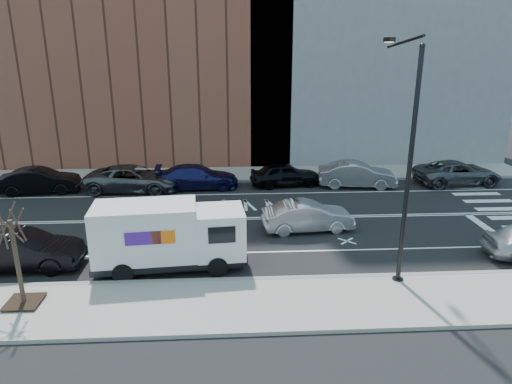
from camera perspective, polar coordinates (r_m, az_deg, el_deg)
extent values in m
plane|color=black|center=(24.85, -4.14, -3.38)|extent=(120.00, 120.00, 0.00)
cube|color=gray|center=(16.90, -4.54, -13.95)|extent=(44.00, 3.60, 0.15)
cube|color=gray|center=(33.19, -3.95, 2.23)|extent=(44.00, 3.60, 0.15)
cube|color=gray|center=(18.45, -4.43, -10.99)|extent=(44.00, 0.25, 0.17)
cube|color=gray|center=(31.45, -3.98, 1.37)|extent=(44.00, 0.25, 0.17)
cube|color=brown|center=(39.75, -16.58, 20.05)|extent=(26.00, 10.00, 22.00)
cylinder|color=black|center=(17.63, 18.57, 2.23)|extent=(0.18, 0.18, 9.00)
cylinder|color=black|center=(19.22, 17.28, -10.51)|extent=(0.44, 0.44, 0.20)
sphere|color=black|center=(17.06, 20.09, 16.77)|extent=(0.20, 0.20, 0.20)
cylinder|color=black|center=(18.65, 18.06, 17.43)|extent=(0.11, 3.49, 0.48)
cube|color=black|center=(20.25, 16.33, 17.82)|extent=(0.25, 0.80, 0.18)
cube|color=#FFF2CC|center=(20.25, 16.31, 17.54)|extent=(0.18, 0.55, 0.03)
cube|color=black|center=(18.72, -27.00, -12.10)|extent=(1.20, 1.20, 0.04)
cylinder|color=#382B1E|center=(18.06, -27.68, -7.88)|extent=(0.16, 0.16, 3.20)
cylinder|color=#382B1E|center=(17.45, -27.58, -3.75)|extent=(0.06, 0.80, 1.44)
cylinder|color=#382B1E|center=(17.72, -27.79, -3.46)|extent=(0.81, 0.31, 1.19)
cylinder|color=#382B1E|center=(17.76, -28.73, -3.56)|extent=(0.58, 0.76, 1.50)
cylinder|color=#382B1E|center=(17.52, -29.12, -3.90)|extent=(0.47, 0.61, 1.37)
cylinder|color=#382B1E|center=(17.32, -28.41, -4.02)|extent=(0.72, 0.29, 1.13)
cube|color=black|center=(19.70, -10.78, -8.13)|extent=(6.26, 2.58, 0.30)
cube|color=silver|center=(19.25, -4.49, -4.95)|extent=(2.14, 2.28, 1.97)
cube|color=black|center=(19.22, -1.51, -3.98)|extent=(0.21, 1.82, 0.94)
cube|color=black|center=(18.15, -4.28, -5.39)|extent=(1.08, 0.13, 0.69)
cube|color=black|center=(20.14, -4.71, -3.00)|extent=(1.08, 0.13, 0.69)
cube|color=black|center=(19.73, -1.60, -7.45)|extent=(0.32, 1.98, 0.34)
cube|color=silver|center=(19.26, -13.64, -4.78)|extent=(4.31, 2.51, 2.27)
cube|color=#47198C|center=(18.19, -13.97, -5.67)|extent=(1.38, 0.14, 0.54)
cube|color=orange|center=(18.12, -11.48, -5.58)|extent=(0.89, 0.10, 0.54)
cube|color=#47198C|center=(20.23, -13.40, -3.20)|extent=(1.38, 0.14, 0.54)
cube|color=orange|center=(20.16, -11.17, -3.12)|extent=(0.89, 0.10, 0.54)
cylinder|color=black|center=(18.82, -4.81, -9.26)|extent=(0.85, 0.35, 0.83)
cylinder|color=black|center=(20.59, -5.15, -6.78)|extent=(0.85, 0.35, 0.83)
cylinder|color=black|center=(19.03, -16.30, -9.64)|extent=(0.85, 0.35, 0.83)
cylinder|color=black|center=(20.78, -15.59, -7.16)|extent=(0.85, 0.35, 0.83)
imported|color=black|center=(32.03, -25.42, 1.29)|extent=(5.04, 2.28, 1.60)
imported|color=#494D51|center=(30.32, -15.10, 1.62)|extent=(6.16, 3.22, 1.66)
imported|color=#16184D|center=(30.14, -7.37, 1.90)|extent=(5.46, 2.46, 1.55)
imported|color=black|center=(30.52, 3.65, 2.23)|extent=(4.81, 2.44, 1.57)
imported|color=#999A9E|center=(30.92, 12.50, 2.13)|extent=(5.21, 2.30, 1.66)
imported|color=#494C51|center=(33.70, 23.86, 2.23)|extent=(5.90, 3.12, 1.58)
imported|color=silver|center=(23.20, 6.49, -3.02)|extent=(4.70, 2.02, 1.51)
imported|color=black|center=(21.51, -27.33, -6.53)|extent=(5.00, 1.78, 1.64)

